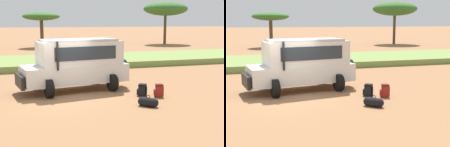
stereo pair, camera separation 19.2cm
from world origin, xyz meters
TOP-DOWN VIEW (x-y plane):
  - ground_plane at (0.00, 0.00)m, footprint 320.00×320.00m
  - grass_bank at (0.00, 10.65)m, footprint 120.00×7.00m
  - safari_vehicle at (0.78, 1.35)m, footprint 5.47×3.21m
  - backpack_beside_front_wheel at (3.89, -1.13)m, footprint 0.44×0.37m
  - backpack_cluster_center at (3.27, -0.73)m, footprint 0.49×0.47m
  - duffel_bag_low_black_case at (2.81, -2.42)m, footprint 0.69×0.68m
  - acacia_tree_left_mid at (1.42, 27.21)m, footprint 4.62×4.63m
  - acacia_tree_centre_back at (18.85, 27.71)m, footprint 6.35×5.88m

SIDE VIEW (x-z plane):
  - ground_plane at x=0.00m, z-range 0.00..0.00m
  - duffel_bag_low_black_case at x=2.81m, z-range -0.05..0.41m
  - grass_bank at x=0.00m, z-range 0.00..0.44m
  - backpack_cluster_center at x=3.27m, z-range -0.01..0.52m
  - backpack_beside_front_wheel at x=3.89m, z-range -0.01..0.56m
  - safari_vehicle at x=0.78m, z-range 0.07..2.51m
  - acacia_tree_left_mid at x=1.42m, z-range 1.61..6.00m
  - acacia_tree_centre_back at x=18.85m, z-range 1.99..7.97m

